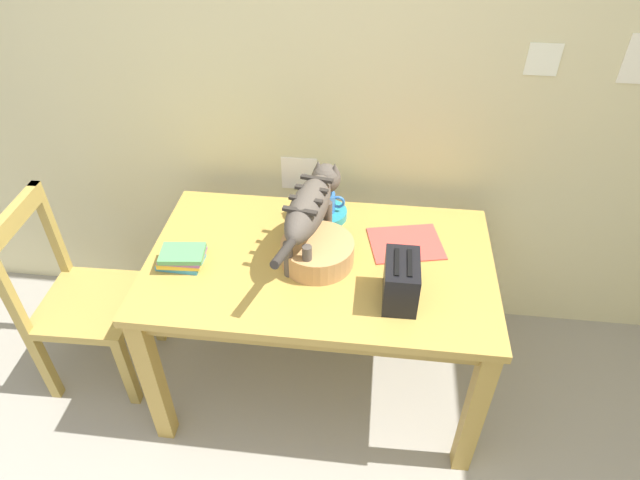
# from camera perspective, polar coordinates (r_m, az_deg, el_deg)

# --- Properties ---
(wall_rear) EXTENTS (4.82, 0.11, 2.50)m
(wall_rear) POSITION_cam_1_polar(r_m,az_deg,el_deg) (2.38, 2.39, 16.34)
(wall_rear) COLOR beige
(wall_rear) RESTS_ON ground_plane
(dining_table) EXTENTS (1.35, 0.81, 0.75)m
(dining_table) POSITION_cam_1_polar(r_m,az_deg,el_deg) (2.22, 0.00, -3.84)
(dining_table) COLOR #B18E40
(dining_table) RESTS_ON ground_plane
(cat) EXTENTS (0.20, 0.68, 0.29)m
(cat) POSITION_cam_1_polar(r_m,az_deg,el_deg) (2.09, -0.89, 3.66)
(cat) COLOR #524940
(cat) RESTS_ON dining_table
(saucer_bowl) EXTENTS (0.18, 0.18, 0.03)m
(saucer_bowl) POSITION_cam_1_polar(r_m,az_deg,el_deg) (2.36, 0.60, 2.75)
(saucer_bowl) COLOR teal
(saucer_bowl) RESTS_ON dining_table
(coffee_mug) EXTENTS (0.12, 0.08, 0.09)m
(coffee_mug) POSITION_cam_1_polar(r_m,az_deg,el_deg) (2.33, 0.70, 3.95)
(coffee_mug) COLOR #3774C8
(coffee_mug) RESTS_ON saucer_bowl
(magazine) EXTENTS (0.33, 0.28, 0.01)m
(magazine) POSITION_cam_1_polar(r_m,az_deg,el_deg) (2.25, 8.88, -0.36)
(magazine) COLOR #DE473F
(magazine) RESTS_ON dining_table
(book_stack) EXTENTS (0.19, 0.14, 0.07)m
(book_stack) POSITION_cam_1_polar(r_m,az_deg,el_deg) (2.18, -14.14, -1.77)
(book_stack) COLOR #3793BC
(book_stack) RESTS_ON dining_table
(wicker_basket) EXTENTS (0.28, 0.28, 0.10)m
(wicker_basket) POSITION_cam_1_polar(r_m,az_deg,el_deg) (2.12, -0.26, -1.24)
(wicker_basket) COLOR tan
(wicker_basket) RESTS_ON dining_table
(toaster) EXTENTS (0.12, 0.20, 0.18)m
(toaster) POSITION_cam_1_polar(r_m,az_deg,el_deg) (1.96, 8.39, -4.22)
(toaster) COLOR black
(toaster) RESTS_ON dining_table
(wooden_chair_near) EXTENTS (0.43, 0.43, 0.92)m
(wooden_chair_near) POSITION_cam_1_polar(r_m,az_deg,el_deg) (2.65, -23.62, -5.65)
(wooden_chair_near) COLOR #AA8E43
(wooden_chair_near) RESTS_ON ground_plane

